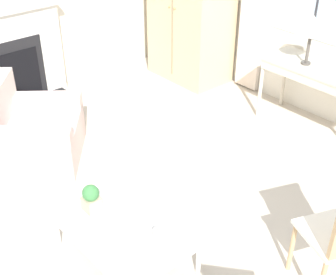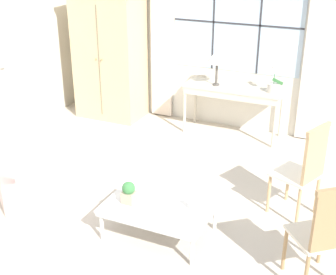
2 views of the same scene
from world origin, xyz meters
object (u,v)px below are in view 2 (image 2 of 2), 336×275
(armoire, at_px, (110,53))
(pillar_candle, at_px, (191,203))
(accent_chair_wooden, at_px, (326,230))
(potted_plant_small, at_px, (129,192))
(armchair_upholstered, at_px, (31,172))
(coffee_table, at_px, (159,208))
(console_table, at_px, (234,92))
(side_chair_wooden, at_px, (305,167))
(table_lamp, at_px, (217,57))
(potted_orchid, at_px, (274,79))

(armoire, relative_size, pillar_candle, 14.56)
(accent_chair_wooden, bearing_deg, potted_plant_small, 178.82)
(armchair_upholstered, xyz_separation_m, coffee_table, (1.79, -0.15, 0.05))
(console_table, height_order, accent_chair_wooden, accent_chair_wooden)
(armoire, bearing_deg, side_chair_wooden, -27.81)
(table_lamp, xyz_separation_m, accent_chair_wooden, (2.01, -2.94, -0.62))
(potted_orchid, bearing_deg, coffee_table, -99.83)
(armchair_upholstered, distance_m, side_chair_wooden, 3.20)
(table_lamp, bearing_deg, potted_orchid, 1.96)
(armoire, relative_size, potted_plant_small, 9.20)
(armchair_upholstered, xyz_separation_m, side_chair_wooden, (3.07, 0.81, 0.35))
(table_lamp, bearing_deg, side_chair_wooden, -48.23)
(armchair_upholstered, distance_m, pillar_candle, 2.13)
(potted_plant_small, height_order, pillar_candle, potted_plant_small)
(potted_orchid, relative_size, potted_plant_small, 2.05)
(coffee_table, xyz_separation_m, potted_plant_small, (-0.30, -0.09, 0.16))
(table_lamp, bearing_deg, coffee_table, -82.42)
(console_table, relative_size, accent_chair_wooden, 1.39)
(pillar_candle, bearing_deg, accent_chair_wooden, -8.26)
(potted_plant_small, bearing_deg, potted_orchid, 74.79)
(console_table, bearing_deg, pillar_candle, -81.11)
(table_lamp, bearing_deg, accent_chair_wooden, -55.64)
(potted_plant_small, bearing_deg, armoire, 123.66)
(console_table, bearing_deg, table_lamp, -168.78)
(armoire, height_order, console_table, armoire)
(armoire, xyz_separation_m, coffee_table, (2.24, -2.82, -0.77))
(console_table, distance_m, armchair_upholstered, 3.23)
(potted_orchid, xyz_separation_m, side_chair_wooden, (0.79, -1.89, -0.35))
(coffee_table, bearing_deg, potted_orchid, 80.17)
(accent_chair_wooden, bearing_deg, coffee_table, 175.53)
(table_lamp, distance_m, potted_orchid, 0.90)
(armoire, distance_m, potted_plant_small, 3.54)
(console_table, height_order, potted_plant_small, console_table)
(potted_orchid, distance_m, side_chair_wooden, 2.07)
(console_table, distance_m, pillar_candle, 2.85)
(console_table, distance_m, coffee_table, 2.89)
(armchair_upholstered, bearing_deg, pillar_candle, -2.29)
(pillar_candle, bearing_deg, table_lamp, 104.37)
(armchair_upholstered, xyz_separation_m, accent_chair_wooden, (3.43, -0.27, 0.33))
(potted_orchid, height_order, pillar_candle, potted_orchid)
(console_table, height_order, coffee_table, console_table)
(coffee_table, distance_m, pillar_candle, 0.35)
(coffee_table, relative_size, pillar_candle, 7.34)
(table_lamp, xyz_separation_m, potted_plant_small, (0.07, -2.90, -0.74))
(coffee_table, bearing_deg, pillar_candle, 10.59)
(console_table, height_order, table_lamp, table_lamp)
(console_table, relative_size, potted_orchid, 3.07)
(potted_plant_small, bearing_deg, console_table, 86.20)
(table_lamp, distance_m, pillar_candle, 2.95)
(armoire, relative_size, table_lamp, 3.93)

